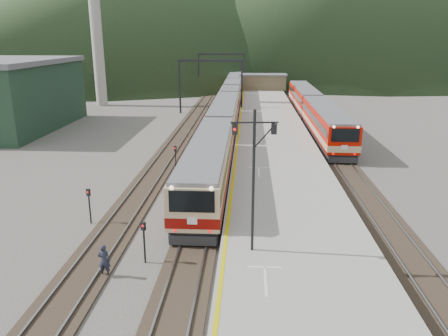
# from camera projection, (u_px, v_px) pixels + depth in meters

# --- Properties ---
(track_main) EXTENTS (2.60, 200.00, 0.23)m
(track_main) POSITION_uv_depth(u_px,v_px,m) (224.00, 134.00, 51.93)
(track_main) COLOR black
(track_main) RESTS_ON ground
(track_far) EXTENTS (2.60, 200.00, 0.23)m
(track_far) POSITION_uv_depth(u_px,v_px,m) (182.00, 134.00, 52.21)
(track_far) COLOR black
(track_far) RESTS_ON ground
(track_second) EXTENTS (2.60, 200.00, 0.23)m
(track_second) POSITION_uv_depth(u_px,v_px,m) (321.00, 135.00, 51.30)
(track_second) COLOR black
(track_second) RESTS_ON ground
(platform) EXTENTS (8.00, 100.00, 1.00)m
(platform) POSITION_uv_depth(u_px,v_px,m) (272.00, 135.00, 49.59)
(platform) COLOR gray
(platform) RESTS_ON ground
(gantry_near) EXTENTS (9.55, 0.25, 8.00)m
(gantry_near) POSITION_uv_depth(u_px,v_px,m) (211.00, 76.00, 64.84)
(gantry_near) COLOR black
(gantry_near) RESTS_ON ground
(gantry_far) EXTENTS (9.55, 0.25, 8.00)m
(gantry_far) POSITION_uv_depth(u_px,v_px,m) (221.00, 65.00, 88.73)
(gantry_far) COLOR black
(gantry_far) RESTS_ON ground
(warehouse) EXTENTS (14.50, 20.50, 8.60)m
(warehouse) POSITION_uv_depth(u_px,v_px,m) (0.00, 94.00, 54.16)
(warehouse) COLOR #193121
(warehouse) RESTS_ON ground
(smokestack) EXTENTS (1.80, 1.80, 30.00)m
(smokestack) POSITION_uv_depth(u_px,v_px,m) (95.00, 12.00, 69.87)
(smokestack) COLOR #9E998E
(smokestack) RESTS_ON ground
(station_shed) EXTENTS (9.40, 4.40, 3.10)m
(station_shed) POSITION_uv_depth(u_px,v_px,m) (263.00, 82.00, 87.22)
(station_shed) COLOR brown
(station_shed) RESTS_ON platform
(hill_d) EXTENTS (200.00, 200.00, 55.00)m
(hill_d) POSITION_uv_depth(u_px,v_px,m) (29.00, 6.00, 241.80)
(hill_d) COLOR #2B4A26
(hill_d) RESTS_ON ground
(main_train) EXTENTS (2.98, 81.70, 3.64)m
(main_train) POSITION_uv_depth(u_px,v_px,m) (229.00, 103.00, 62.34)
(main_train) COLOR tan
(main_train) RESTS_ON track_main
(second_train) EXTENTS (2.97, 40.45, 3.63)m
(second_train) POSITION_uv_depth(u_px,v_px,m) (313.00, 108.00, 58.12)
(second_train) COLOR #BC0E00
(second_train) RESTS_ON track_second
(signal_mast) EXTENTS (2.20, 0.37, 7.03)m
(signal_mast) POSITION_uv_depth(u_px,v_px,m) (254.00, 167.00, 20.52)
(signal_mast) COLOR black
(signal_mast) RESTS_ON platform
(short_signal_a) EXTENTS (0.27, 0.24, 2.27)m
(short_signal_a) POSITION_uv_depth(u_px,v_px,m) (144.00, 237.00, 22.12)
(short_signal_a) COLOR black
(short_signal_a) RESTS_ON ground
(short_signal_b) EXTENTS (0.26, 0.23, 2.27)m
(short_signal_b) POSITION_uv_depth(u_px,v_px,m) (175.00, 155.00, 37.34)
(short_signal_b) COLOR black
(short_signal_b) RESTS_ON ground
(short_signal_c) EXTENTS (0.26, 0.23, 2.27)m
(short_signal_c) POSITION_uv_depth(u_px,v_px,m) (89.00, 201.00, 26.85)
(short_signal_c) COLOR black
(short_signal_c) RESTS_ON ground
(worker) EXTENTS (0.62, 0.42, 1.67)m
(worker) POSITION_uv_depth(u_px,v_px,m) (104.00, 260.00, 21.05)
(worker) COLOR #202231
(worker) RESTS_ON ground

